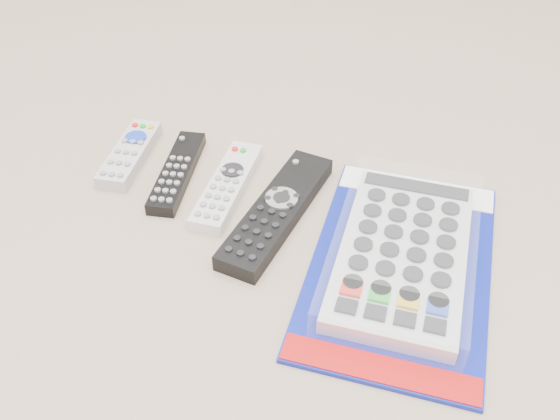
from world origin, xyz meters
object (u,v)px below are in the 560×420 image
(remote_slim_black, at_px, (177,172))
(remote_small_grey, at_px, (130,154))
(remote_large_black, at_px, (277,211))
(jumbo_remote_packaged, at_px, (403,253))
(remote_silver_dvd, at_px, (227,185))

(remote_slim_black, bearing_deg, remote_small_grey, 159.95)
(remote_slim_black, bearing_deg, remote_large_black, -22.49)
(remote_slim_black, height_order, remote_large_black, remote_large_black)
(remote_slim_black, height_order, jumbo_remote_packaged, jumbo_remote_packaged)
(remote_silver_dvd, distance_m, remote_large_black, 0.09)
(remote_small_grey, bearing_deg, remote_large_black, -19.17)
(remote_large_black, relative_size, jumbo_remote_packaged, 0.68)
(remote_small_grey, xyz_separation_m, remote_slim_black, (0.08, -0.01, -0.00))
(remote_slim_black, distance_m, jumbo_remote_packaged, 0.34)
(remote_large_black, height_order, jumbo_remote_packaged, jumbo_remote_packaged)
(remote_small_grey, distance_m, remote_silver_dvd, 0.16)
(remote_small_grey, relative_size, remote_large_black, 0.64)
(remote_slim_black, xyz_separation_m, remote_silver_dvd, (0.08, -0.00, 0.00))
(jumbo_remote_packaged, bearing_deg, remote_small_grey, 166.42)
(remote_slim_black, relative_size, remote_large_black, 0.73)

